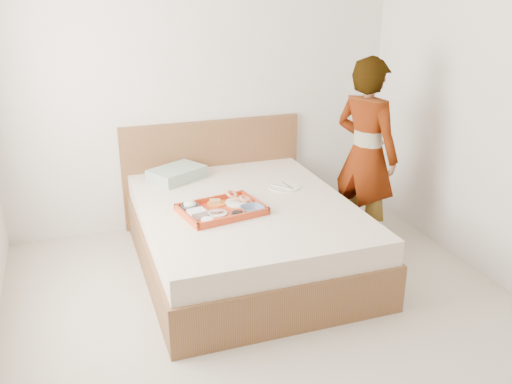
{
  "coord_description": "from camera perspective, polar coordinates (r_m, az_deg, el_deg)",
  "views": [
    {
      "loc": [
        -1.14,
        -2.7,
        2.12
      ],
      "look_at": [
        0.11,
        0.9,
        0.65
      ],
      "focal_mm": 38.59,
      "sensor_mm": 36.0,
      "label": 1
    }
  ],
  "objects": [
    {
      "name": "prawn_plate",
      "position": [
        4.16,
        -1.82,
        -1.09
      ],
      "size": [
        0.23,
        0.23,
        0.01
      ],
      "primitive_type": "cylinder",
      "rotation": [
        0.0,
        0.0,
        0.19
      ],
      "color": "white",
      "rests_on": "tray"
    },
    {
      "name": "sauce_dish",
      "position": [
        3.93,
        -1.96,
        -2.34
      ],
      "size": [
        0.1,
        0.1,
        0.03
      ],
      "primitive_type": "cylinder",
      "rotation": [
        0.0,
        0.0,
        0.19
      ],
      "color": "black",
      "rests_on": "tray"
    },
    {
      "name": "cheese_round",
      "position": [
        3.84,
        -5.09,
        -2.97
      ],
      "size": [
        0.1,
        0.1,
        0.03
      ],
      "primitive_type": "cylinder",
      "rotation": [
        0.0,
        0.0,
        0.19
      ],
      "color": "white",
      "rests_on": "tray"
    },
    {
      "name": "bread_plate",
      "position": [
        4.15,
        -4.12,
        -1.18
      ],
      "size": [
        0.16,
        0.16,
        0.01
      ],
      "primitive_type": "cylinder",
      "rotation": [
        0.0,
        0.0,
        0.19
      ],
      "color": "orange",
      "rests_on": "tray"
    },
    {
      "name": "tray",
      "position": [
        4.03,
        -3.57,
        -1.79
      ],
      "size": [
        0.65,
        0.52,
        0.05
      ],
      "primitive_type": "cube",
      "rotation": [
        0.0,
        0.0,
        0.19
      ],
      "color": "#C93F15",
      "rests_on": "bed"
    },
    {
      "name": "plastic_tub",
      "position": [
        3.94,
        -6.15,
        -2.22
      ],
      "size": [
        0.14,
        0.12,
        0.05
      ],
      "primitive_type": "cube",
      "rotation": [
        0.0,
        0.0,
        0.19
      ],
      "color": "silver",
      "rests_on": "tray"
    },
    {
      "name": "ground",
      "position": [
        3.62,
        3.1,
        -14.81
      ],
      "size": [
        3.5,
        4.0,
        0.01
      ],
      "primitive_type": "cube",
      "color": "#BBAE9E",
      "rests_on": "ground"
    },
    {
      "name": "person",
      "position": [
        4.56,
        11.31,
        3.77
      ],
      "size": [
        0.58,
        0.68,
        1.59
      ],
      "primitive_type": "imported",
      "rotation": [
        0.0,
        0.0,
        1.99
      ],
      "color": "white",
      "rests_on": "ground"
    },
    {
      "name": "meat_plate",
      "position": [
        3.98,
        -4.05,
        -2.22
      ],
      "size": [
        0.17,
        0.17,
        0.01
      ],
      "primitive_type": "cylinder",
      "rotation": [
        0.0,
        0.0,
        0.19
      ],
      "color": "white",
      "rests_on": "tray"
    },
    {
      "name": "navy_bowl_big",
      "position": [
        4.0,
        -0.37,
        -1.79
      ],
      "size": [
        0.19,
        0.19,
        0.04
      ],
      "primitive_type": "imported",
      "rotation": [
        0.0,
        0.0,
        0.19
      ],
      "color": "navy",
      "rests_on": "tray"
    },
    {
      "name": "wall_back",
      "position": [
        4.91,
        -5.61,
        11.36
      ],
      "size": [
        3.5,
        0.01,
        2.6
      ],
      "primitive_type": "cube",
      "color": "silver",
      "rests_on": "ground"
    },
    {
      "name": "bed",
      "position": [
        4.31,
        -1.07,
        -4.4
      ],
      "size": [
        1.65,
        2.0,
        0.53
      ],
      "primitive_type": "cube",
      "color": "brown",
      "rests_on": "ground"
    },
    {
      "name": "headboard",
      "position": [
        5.1,
        -4.5,
        2.18
      ],
      "size": [
        1.65,
        0.06,
        0.95
      ],
      "primitive_type": "cube",
      "color": "brown",
      "rests_on": "ground"
    },
    {
      "name": "pillow",
      "position": [
        4.73,
        -8.2,
        1.87
      ],
      "size": [
        0.53,
        0.48,
        0.11
      ],
      "primitive_type": "cube",
      "rotation": [
        0.0,
        0.0,
        0.51
      ],
      "color": "#9AB09D",
      "rests_on": "bed"
    },
    {
      "name": "dinner_plate",
      "position": [
        4.52,
        2.92,
        0.54
      ],
      "size": [
        0.33,
        0.33,
        0.01
      ],
      "primitive_type": "cylinder",
      "rotation": [
        0.0,
        0.0,
        0.34
      ],
      "color": "white",
      "rests_on": "bed"
    },
    {
      "name": "salad_bowl",
      "position": [
        4.07,
        -6.86,
        -1.56
      ],
      "size": [
        0.15,
        0.15,
        0.04
      ],
      "primitive_type": "imported",
      "rotation": [
        0.0,
        0.0,
        0.19
      ],
      "color": "navy",
      "rests_on": "tray"
    }
  ]
}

